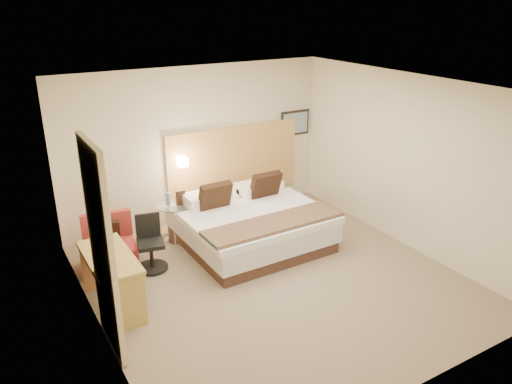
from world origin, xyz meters
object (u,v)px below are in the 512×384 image
lounge_chair (110,246)px  side_table (175,221)px  bed (250,223)px  desk_chair (151,247)px  desk (112,266)px

lounge_chair → side_table: (1.14, 0.28, 0.04)m
bed → desk_chair: size_ratio=2.70×
lounge_chair → side_table: lounge_chair is taller
lounge_chair → bed: bearing=-11.2°
bed → lounge_chair: bed is taller
desk_chair → lounge_chair: bearing=141.6°
lounge_chair → desk: bearing=-102.4°
bed → side_table: 1.22m
lounge_chair → desk: size_ratio=0.69×
bed → lounge_chair: 2.18m
desk → desk_chair: size_ratio=1.47×
lounge_chair → desk: (-0.24, -1.10, 0.28)m
bed → lounge_chair: size_ratio=2.66×
desk → desk_chair: bearing=44.1°
bed → desk: bearing=-164.1°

